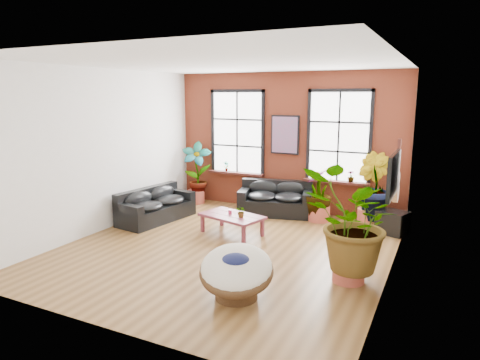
% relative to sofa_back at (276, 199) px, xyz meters
% --- Properties ---
extents(room, '(6.04, 6.54, 3.54)m').
position_rel_sofa_back_xyz_m(room, '(0.04, -2.58, 1.37)').
color(room, brown).
rests_on(room, ground).
extents(sofa_back, '(1.95, 1.29, 0.82)m').
position_rel_sofa_back_xyz_m(sofa_back, '(0.00, 0.00, 0.00)').
color(sofa_back, black).
rests_on(sofa_back, ground).
extents(sofa_left, '(1.07, 2.02, 0.76)m').
position_rel_sofa_back_xyz_m(sofa_left, '(-2.38, -1.77, -0.03)').
color(sofa_left, black).
rests_on(sofa_left, ground).
extents(coffee_table, '(1.47, 1.07, 0.51)m').
position_rel_sofa_back_xyz_m(coffee_table, '(-0.26, -1.90, 0.00)').
color(coffee_table, maroon).
rests_on(coffee_table, ground).
extents(papasan_chair, '(1.37, 1.38, 0.81)m').
position_rel_sofa_back_xyz_m(papasan_chair, '(1.14, -4.50, 0.05)').
color(papasan_chair, '#4E321B').
rests_on(papasan_chair, ground).
extents(poster, '(0.74, 0.06, 0.98)m').
position_rel_sofa_back_xyz_m(poster, '(0.04, 0.45, 1.58)').
color(poster, black).
rests_on(poster, room).
extents(tv_wall_unit, '(0.13, 1.86, 1.20)m').
position_rel_sofa_back_xyz_m(tv_wall_unit, '(2.98, -2.13, 1.17)').
color(tv_wall_unit, black).
rests_on(tv_wall_unit, room).
extents(media_box, '(0.73, 0.67, 0.49)m').
position_rel_sofa_back_xyz_m(media_box, '(2.83, -0.35, -0.13)').
color(media_box, black).
rests_on(media_box, ground).
extents(pot_back_left, '(0.54, 0.54, 0.35)m').
position_rel_sofa_back_xyz_m(pot_back_left, '(-2.39, 0.07, -0.19)').
color(pot_back_left, '#B44C3A').
rests_on(pot_back_left, ground).
extents(pot_back_right, '(0.62, 0.62, 0.38)m').
position_rel_sofa_back_xyz_m(pot_back_right, '(2.27, 0.06, -0.18)').
color(pot_back_right, '#B44C3A').
rests_on(pot_back_right, ground).
extents(pot_right_wall, '(0.64, 0.64, 0.38)m').
position_rel_sofa_back_xyz_m(pot_right_wall, '(2.49, -3.20, -0.18)').
color(pot_right_wall, '#B44C3A').
rests_on(pot_right_wall, ground).
extents(pot_mid, '(0.68, 0.68, 0.37)m').
position_rel_sofa_back_xyz_m(pot_mid, '(1.14, -0.12, -0.19)').
color(pot_mid, '#B44C3A').
rests_on(pot_mid, ground).
extents(floor_plant_back_left, '(0.96, 0.81, 1.54)m').
position_rel_sofa_back_xyz_m(floor_plant_back_left, '(-2.35, 0.09, 0.55)').
color(floor_plant_back_left, '#234A13').
rests_on(floor_plant_back_left, ground).
extents(floor_plant_back_right, '(1.06, 1.07, 1.52)m').
position_rel_sofa_back_xyz_m(floor_plant_back_right, '(2.30, 0.08, 0.54)').
color(floor_plant_back_right, '#234A13').
rests_on(floor_plant_back_right, ground).
extents(floor_plant_right_wall, '(1.94, 1.95, 1.64)m').
position_rel_sofa_back_xyz_m(floor_plant_right_wall, '(2.51, -3.21, 0.61)').
color(floor_plant_right_wall, '#234A13').
rests_on(floor_plant_right_wall, ground).
extents(floor_plant_mid, '(0.74, 0.74, 1.13)m').
position_rel_sofa_back_xyz_m(floor_plant_mid, '(1.11, -0.13, 0.33)').
color(floor_plant_mid, '#234A13').
rests_on(floor_plant_mid, ground).
extents(table_plant, '(0.25, 0.22, 0.24)m').
position_rel_sofa_back_xyz_m(table_plant, '(0.00, -1.98, 0.18)').
color(table_plant, '#234A13').
rests_on(table_plant, coffee_table).
extents(sill_plant_left, '(0.17, 0.17, 0.27)m').
position_rel_sofa_back_xyz_m(sill_plant_left, '(-1.61, 0.40, 0.66)').
color(sill_plant_left, '#234A13').
rests_on(sill_plant_left, room).
extents(sill_plant_right, '(0.19, 0.19, 0.27)m').
position_rel_sofa_back_xyz_m(sill_plant_right, '(1.74, 0.40, 0.66)').
color(sill_plant_right, '#234A13').
rests_on(sill_plant_right, room).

